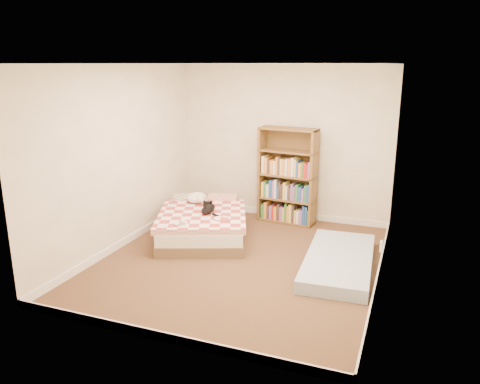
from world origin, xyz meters
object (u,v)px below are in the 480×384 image
(bookshelf, at_px, (287,188))
(white_dog, at_px, (197,198))
(bed, at_px, (204,223))
(floor_mattress, at_px, (339,261))
(black_cat, at_px, (209,208))

(bookshelf, bearing_deg, white_dog, -140.34)
(bed, height_order, floor_mattress, bed)
(black_cat, xyz_separation_m, white_dog, (-0.38, 0.37, 0.02))
(bed, relative_size, white_dog, 5.74)
(bed, height_order, bookshelf, bookshelf)
(bed, bearing_deg, black_cat, -48.62)
(black_cat, height_order, white_dog, white_dog)
(bookshelf, distance_m, floor_mattress, 1.94)
(white_dog, bearing_deg, bookshelf, 27.77)
(bookshelf, xyz_separation_m, black_cat, (-0.86, -1.17, -0.10))
(bed, xyz_separation_m, white_dog, (-0.26, 0.31, 0.28))
(floor_mattress, relative_size, black_cat, 3.04)
(bed, xyz_separation_m, black_cat, (0.13, -0.07, 0.26))
(black_cat, bearing_deg, bookshelf, 22.99)
(bed, height_order, black_cat, black_cat)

